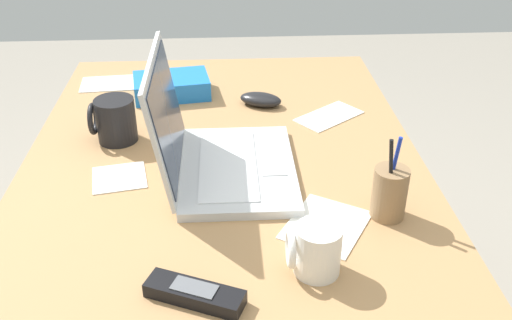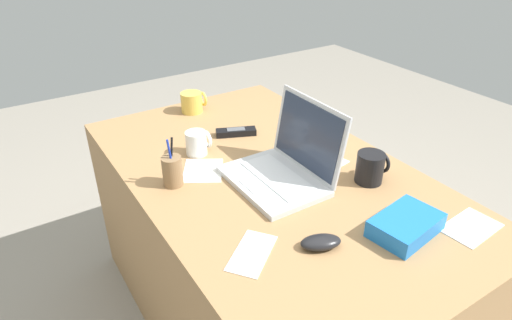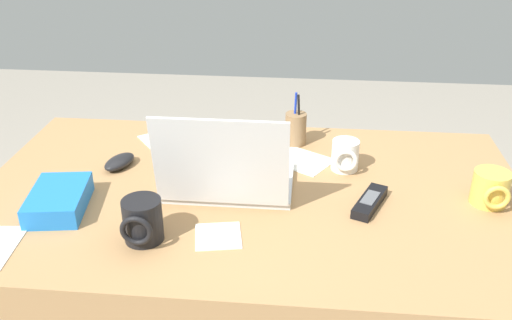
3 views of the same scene
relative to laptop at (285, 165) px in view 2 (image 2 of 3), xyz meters
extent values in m
plane|color=gray|center=(-0.06, -0.02, -0.76)|extent=(6.00, 6.00, 0.00)
cube|color=#A87C4F|center=(-0.06, -0.02, -0.40)|extent=(1.42, 0.85, 0.71)
cube|color=silver|center=(0.00, -0.05, -0.04)|extent=(0.33, 0.23, 0.02)
cube|color=silver|center=(0.00, -0.03, -0.03)|extent=(0.27, 0.12, 0.00)
cube|color=silver|center=(0.00, -0.12, -0.03)|extent=(0.09, 0.05, 0.00)
cube|color=silver|center=(0.00, 0.09, 0.08)|extent=(0.32, 0.05, 0.23)
cube|color=#283347|center=(0.00, 0.09, 0.08)|extent=(0.29, 0.04, 0.21)
ellipsoid|color=black|center=(0.32, -0.11, -0.04)|extent=(0.09, 0.12, 0.03)
cylinder|color=white|center=(-0.30, -0.16, -0.01)|extent=(0.07, 0.07, 0.09)
torus|color=white|center=(-0.30, -0.12, 0.00)|extent=(0.06, 0.01, 0.06)
cylinder|color=#E0BC4C|center=(-0.65, -0.01, -0.01)|extent=(0.09, 0.09, 0.09)
torus|color=#E0BC4C|center=(-0.65, 0.04, 0.00)|extent=(0.06, 0.01, 0.06)
cylinder|color=black|center=(0.16, 0.22, 0.00)|extent=(0.09, 0.09, 0.10)
torus|color=black|center=(0.16, 0.27, 0.00)|extent=(0.07, 0.01, 0.07)
cube|color=black|center=(-0.36, 0.03, -0.04)|extent=(0.10, 0.16, 0.02)
cube|color=#595B60|center=(-0.36, 0.03, -0.03)|extent=(0.06, 0.08, 0.00)
cylinder|color=olive|center=(-0.16, -0.31, 0.00)|extent=(0.06, 0.06, 0.10)
cylinder|color=#1933B2|center=(-0.16, -0.32, 0.04)|extent=(0.01, 0.02, 0.14)
cylinder|color=black|center=(-0.17, -0.31, 0.04)|extent=(0.01, 0.02, 0.14)
cube|color=blue|center=(0.40, 0.12, -0.03)|extent=(0.15, 0.21, 0.05)
cube|color=white|center=(0.48, 0.29, -0.05)|extent=(0.12, 0.17, 0.00)
cube|color=white|center=(0.24, -0.28, -0.05)|extent=(0.17, 0.18, 0.00)
cube|color=white|center=(-0.19, -0.20, -0.05)|extent=(0.20, 0.19, 0.00)
cube|color=white|center=(-0.01, 0.20, -0.05)|extent=(0.12, 0.12, 0.00)
camera|label=1|loc=(-0.99, -0.03, 0.57)|focal=39.96mm
camera|label=2|loc=(0.98, -0.73, 0.72)|focal=31.22mm
camera|label=3|loc=(-0.20, 1.24, 0.68)|focal=39.56mm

